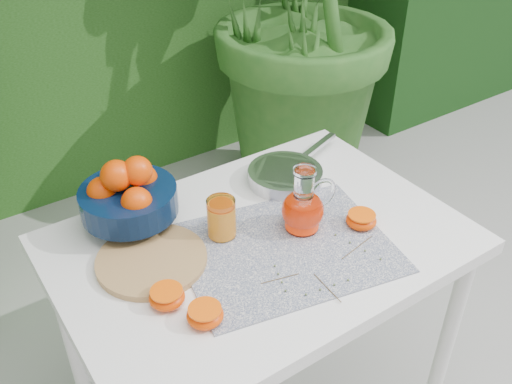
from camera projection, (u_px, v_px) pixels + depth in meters
white_table at (260, 263)px, 1.47m from camera, size 1.00×0.70×0.75m
placemat at (286, 248)px, 1.39m from camera, size 0.57×0.48×0.00m
cutting_board at (152, 260)px, 1.35m from camera, size 0.28×0.28×0.02m
fruit_bowl at (128, 195)px, 1.43m from camera, size 0.25×0.25×0.19m
juice_pitcher at (303, 208)px, 1.42m from camera, size 0.16×0.11×0.18m
juice_tumbler at (221, 219)px, 1.40m from camera, size 0.09×0.09×0.11m
saute_pan at (286, 175)px, 1.63m from camera, size 0.39×0.27×0.04m
orange_halves at (252, 273)px, 1.29m from camera, size 0.63×0.19×0.04m
thyme_sprigs at (324, 269)px, 1.32m from camera, size 0.33×0.19×0.01m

